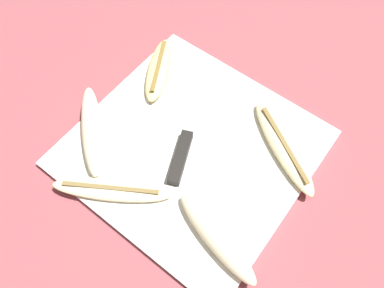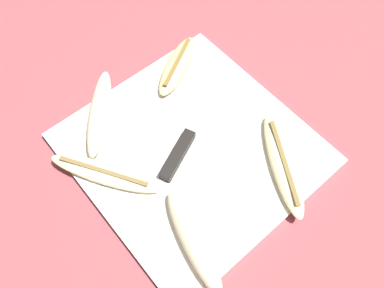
% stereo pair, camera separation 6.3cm
% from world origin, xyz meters
% --- Properties ---
extents(ground_plane, '(4.00, 4.00, 0.00)m').
position_xyz_m(ground_plane, '(0.00, 0.00, 0.00)').
color(ground_plane, '#93474C').
extents(cutting_board, '(0.38, 0.37, 0.01)m').
position_xyz_m(cutting_board, '(0.00, 0.00, 0.01)').
color(cutting_board, white).
rests_on(cutting_board, ground_plane).
extents(knife, '(0.12, 0.24, 0.02)m').
position_xyz_m(knife, '(-0.01, -0.01, 0.02)').
color(knife, black).
rests_on(knife, cutting_board).
extents(banana_cream_curved, '(0.18, 0.13, 0.02)m').
position_xyz_m(banana_cream_curved, '(-0.05, -0.14, 0.02)').
color(banana_cream_curved, beige).
rests_on(banana_cream_curved, cutting_board).
extents(banana_pale_long, '(0.17, 0.08, 0.03)m').
position_xyz_m(banana_pale_long, '(0.13, -0.11, 0.03)').
color(banana_pale_long, beige).
rests_on(banana_pale_long, cutting_board).
extents(banana_golden_short, '(0.11, 0.15, 0.02)m').
position_xyz_m(banana_golden_short, '(-0.15, 0.09, 0.02)').
color(banana_golden_short, '#EDD689').
rests_on(banana_golden_short, cutting_board).
extents(banana_soft_right, '(0.19, 0.13, 0.02)m').
position_xyz_m(banana_soft_right, '(0.13, 0.09, 0.02)').
color(banana_soft_right, beige).
rests_on(banana_soft_right, cutting_board).
extents(banana_bright_far, '(0.16, 0.15, 0.03)m').
position_xyz_m(banana_bright_far, '(-0.15, -0.09, 0.03)').
color(banana_bright_far, beige).
rests_on(banana_bright_far, cutting_board).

